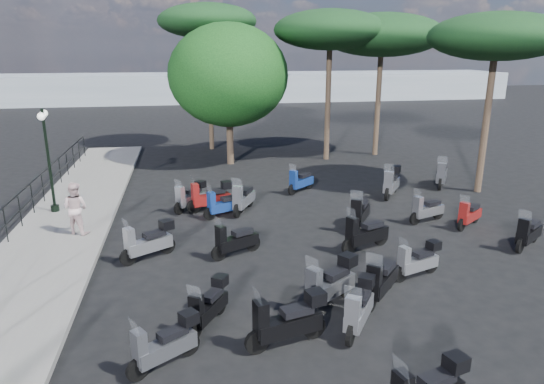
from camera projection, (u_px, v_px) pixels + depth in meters
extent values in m
plane|color=black|center=(285.00, 277.00, 12.67)|extent=(120.00, 120.00, 0.00)
cube|color=slate|center=(50.00, 247.00, 14.39)|extent=(3.00, 30.00, 0.15)
cylinder|color=black|center=(5.00, 225.00, 14.45)|extent=(0.04, 0.04, 1.10)
cylinder|color=black|center=(20.00, 210.00, 15.74)|extent=(0.04, 0.04, 1.10)
cylinder|color=black|center=(32.00, 198.00, 17.03)|extent=(0.04, 0.04, 1.10)
cylinder|color=black|center=(43.00, 187.00, 18.32)|extent=(0.04, 0.04, 1.10)
cylinder|color=black|center=(52.00, 178.00, 19.61)|extent=(0.04, 0.04, 1.10)
cylinder|color=black|center=(60.00, 170.00, 20.90)|extent=(0.04, 0.04, 1.10)
cylinder|color=black|center=(67.00, 163.00, 22.19)|extent=(0.04, 0.04, 1.10)
cylinder|color=black|center=(73.00, 157.00, 23.48)|extent=(0.04, 0.04, 1.10)
cylinder|color=black|center=(79.00, 151.00, 24.77)|extent=(0.04, 0.04, 1.10)
cylinder|color=black|center=(84.00, 146.00, 26.07)|extent=(0.04, 0.04, 1.10)
cylinder|color=black|center=(55.00, 208.00, 17.34)|extent=(0.29, 0.29, 0.22)
cylinder|color=black|center=(49.00, 161.00, 16.85)|extent=(0.10, 0.10, 3.67)
cylinder|color=black|center=(42.00, 112.00, 16.36)|extent=(0.16, 0.82, 0.04)
sphere|color=white|center=(44.00, 113.00, 16.76)|extent=(0.26, 0.26, 0.26)
sphere|color=white|center=(41.00, 116.00, 16.01)|extent=(0.26, 0.26, 0.26)
imported|color=beige|center=(75.00, 208.00, 15.06)|extent=(1.00, 0.91, 1.66)
cylinder|color=black|center=(138.00, 370.00, 8.69)|extent=(0.42, 0.32, 0.44)
cylinder|color=black|center=(189.00, 345.00, 9.42)|extent=(0.42, 0.32, 0.44)
cube|color=#414247|center=(166.00, 348.00, 9.04)|extent=(1.17, 0.92, 0.31)
cube|color=black|center=(173.00, 333.00, 9.07)|extent=(0.61, 0.53, 0.13)
cube|color=#414247|center=(140.00, 347.00, 8.62)|extent=(0.32, 0.34, 0.64)
plane|color=white|center=(135.00, 328.00, 8.47)|extent=(0.25, 0.33, 0.34)
cube|color=black|center=(189.00, 318.00, 9.26)|extent=(0.42, 0.42, 0.24)
cylinder|color=black|center=(195.00, 329.00, 9.95)|extent=(0.31, 0.42, 0.44)
cylinder|color=black|center=(220.00, 304.00, 10.92)|extent=(0.31, 0.42, 0.44)
cube|color=black|center=(209.00, 308.00, 10.43)|extent=(0.89, 1.16, 0.31)
cube|color=black|center=(212.00, 295.00, 10.49)|extent=(0.52, 0.61, 0.13)
cube|color=black|center=(196.00, 309.00, 9.89)|extent=(0.34, 0.31, 0.64)
plane|color=white|center=(194.00, 293.00, 9.73)|extent=(0.33, 0.24, 0.34)
cube|color=black|center=(220.00, 281.00, 10.77)|extent=(0.41, 0.42, 0.24)
cylinder|color=black|center=(128.00, 257.00, 13.30)|extent=(0.47, 0.34, 0.49)
cylinder|color=black|center=(167.00, 246.00, 14.09)|extent=(0.47, 0.34, 0.49)
cube|color=gray|center=(149.00, 245.00, 13.68)|extent=(1.30, 0.99, 0.35)
cube|color=black|center=(154.00, 234.00, 13.71)|extent=(0.68, 0.58, 0.14)
cube|color=gray|center=(130.00, 241.00, 13.22)|extent=(0.35, 0.38, 0.71)
plane|color=white|center=(126.00, 226.00, 13.05)|extent=(0.27, 0.37, 0.38)
cube|color=black|center=(166.00, 224.00, 13.91)|extent=(0.47, 0.46, 0.26)
cylinder|color=black|center=(179.00, 208.00, 17.43)|extent=(0.39, 0.40, 0.46)
cylinder|color=black|center=(201.00, 200.00, 18.35)|extent=(0.39, 0.40, 0.46)
cube|color=#9D9FA7|center=(191.00, 199.00, 17.88)|extent=(1.11, 1.14, 0.33)
cube|color=black|center=(194.00, 191.00, 17.93)|extent=(0.61, 0.62, 0.14)
cube|color=#9D9FA7|center=(180.00, 196.00, 17.36)|extent=(0.36, 0.35, 0.68)
plane|color=white|center=(178.00, 184.00, 17.19)|extent=(0.32, 0.31, 0.36)
cube|color=black|center=(200.00, 184.00, 18.19)|extent=(0.45, 0.45, 0.25)
cube|color=black|center=(437.00, 379.00, 7.75)|extent=(0.65, 0.45, 0.14)
plane|color=white|center=(401.00, 369.00, 7.29)|extent=(0.18, 0.38, 0.36)
cube|color=black|center=(456.00, 362.00, 7.87)|extent=(0.41, 0.39, 0.25)
cylinder|color=black|center=(257.00, 342.00, 9.46)|extent=(0.52, 0.23, 0.51)
cylinder|color=black|center=(314.00, 327.00, 9.96)|extent=(0.52, 0.23, 0.51)
cube|color=black|center=(289.00, 325.00, 9.68)|extent=(1.42, 0.69, 0.36)
cube|color=black|center=(297.00, 310.00, 9.66)|extent=(0.69, 0.47, 0.15)
cube|color=black|center=(261.00, 319.00, 9.35)|extent=(0.30, 0.37, 0.74)
plane|color=white|center=(258.00, 298.00, 9.19)|extent=(0.18, 0.41, 0.39)
cube|color=black|center=(315.00, 297.00, 9.78)|extent=(0.43, 0.42, 0.27)
cylinder|color=black|center=(311.00, 306.00, 10.78)|extent=(0.49, 0.38, 0.51)
cylinder|color=black|center=(346.00, 286.00, 11.65)|extent=(0.49, 0.38, 0.51)
cube|color=#414247|center=(331.00, 287.00, 11.20)|extent=(1.36, 1.09, 0.36)
cube|color=black|center=(336.00, 273.00, 11.23)|extent=(0.71, 0.63, 0.15)
cube|color=#414247|center=(314.00, 284.00, 10.70)|extent=(0.38, 0.40, 0.75)
plane|color=white|center=(312.00, 265.00, 10.52)|extent=(0.30, 0.38, 0.40)
cube|color=black|center=(348.00, 260.00, 11.47)|extent=(0.49, 0.49, 0.28)
cylinder|color=black|center=(219.00, 253.00, 13.61)|extent=(0.46, 0.30, 0.47)
cylinder|color=black|center=(253.00, 243.00, 14.28)|extent=(0.46, 0.30, 0.47)
cube|color=black|center=(238.00, 242.00, 13.92)|extent=(1.28, 0.86, 0.33)
cube|color=black|center=(242.00, 232.00, 13.94)|extent=(0.65, 0.52, 0.14)
cube|color=black|center=(221.00, 238.00, 13.52)|extent=(0.32, 0.36, 0.68)
plane|color=white|center=(218.00, 223.00, 13.36)|extent=(0.23, 0.36, 0.36)
cylinder|color=black|center=(194.00, 207.00, 17.52)|extent=(0.51, 0.23, 0.50)
cylinder|color=black|center=(226.00, 202.00, 18.02)|extent=(0.51, 0.23, 0.50)
cube|color=maroon|center=(211.00, 199.00, 17.73)|extent=(1.41, 0.68, 0.36)
cube|color=black|center=(216.00, 191.00, 17.72)|extent=(0.69, 0.46, 0.15)
cube|color=maroon|center=(195.00, 194.00, 17.42)|extent=(0.30, 0.36, 0.73)
plane|color=white|center=(193.00, 181.00, 17.26)|extent=(0.18, 0.41, 0.39)
cube|color=black|center=(227.00, 185.00, 17.83)|extent=(0.43, 0.41, 0.27)
cylinder|color=black|center=(210.00, 214.00, 16.84)|extent=(0.45, 0.27, 0.45)
cylinder|color=black|center=(238.00, 208.00, 17.45)|extent=(0.45, 0.27, 0.45)
cube|color=navy|center=(225.00, 206.00, 17.12)|extent=(1.26, 0.79, 0.32)
cube|color=black|center=(229.00, 198.00, 17.13)|extent=(0.63, 0.49, 0.13)
cube|color=navy|center=(211.00, 202.00, 16.76)|extent=(0.31, 0.34, 0.66)
plane|color=white|center=(209.00, 190.00, 16.60)|extent=(0.21, 0.36, 0.35)
cylinder|color=black|center=(351.00, 335.00, 9.72)|extent=(0.35, 0.45, 0.47)
cylinder|color=black|center=(365.00, 307.00, 10.75)|extent=(0.35, 0.45, 0.47)
cube|color=gray|center=(359.00, 312.00, 10.23)|extent=(1.00, 1.25, 0.34)
cube|color=black|center=(362.00, 297.00, 10.30)|extent=(0.58, 0.66, 0.14)
cube|color=gray|center=(353.00, 313.00, 9.66)|extent=(0.37, 0.35, 0.69)
plane|color=white|center=(353.00, 294.00, 9.48)|extent=(0.35, 0.28, 0.37)
cube|color=black|center=(367.00, 281.00, 10.59)|extent=(0.45, 0.45, 0.26)
cylinder|color=black|center=(372.00, 301.00, 11.00)|extent=(0.42, 0.45, 0.51)
cylinder|color=black|center=(389.00, 279.00, 12.04)|extent=(0.42, 0.45, 0.51)
cube|color=black|center=(382.00, 281.00, 11.51)|extent=(1.18, 1.27, 0.36)
cube|color=black|center=(385.00, 267.00, 11.57)|extent=(0.66, 0.69, 0.15)
cube|color=black|center=(374.00, 280.00, 10.93)|extent=(0.39, 0.39, 0.74)
plane|color=white|center=(374.00, 261.00, 10.74)|extent=(0.36, 0.33, 0.39)
cylinder|color=black|center=(349.00, 246.00, 14.02)|extent=(0.51, 0.30, 0.51)
cylinder|color=black|center=(381.00, 237.00, 14.68)|extent=(0.51, 0.30, 0.51)
cube|color=black|center=(367.00, 235.00, 14.32)|extent=(1.42, 0.87, 0.36)
cube|color=black|center=(372.00, 225.00, 14.33)|extent=(0.71, 0.54, 0.15)
cube|color=black|center=(352.00, 230.00, 13.92)|extent=(0.34, 0.39, 0.75)
plane|color=white|center=(351.00, 214.00, 13.75)|extent=(0.23, 0.41, 0.40)
cylinder|color=black|center=(237.00, 211.00, 17.07)|extent=(0.34, 0.51, 0.52)
cylinder|color=black|center=(250.00, 200.00, 18.25)|extent=(0.34, 0.51, 0.52)
cube|color=#9D9FA7|center=(244.00, 200.00, 17.66)|extent=(0.98, 1.41, 0.37)
cube|color=black|center=(246.00, 190.00, 17.74)|extent=(0.59, 0.72, 0.15)
cube|color=#9D9FA7|center=(238.00, 196.00, 17.01)|extent=(0.40, 0.36, 0.76)
plane|color=white|center=(237.00, 184.00, 16.81)|extent=(0.40, 0.27, 0.40)
cylinder|color=black|center=(401.00, 274.00, 12.37)|extent=(0.44, 0.23, 0.43)
cylinder|color=black|center=(431.00, 265.00, 12.88)|extent=(0.44, 0.23, 0.43)
cube|color=gray|center=(418.00, 264.00, 12.60)|extent=(1.21, 0.67, 0.31)
cube|color=black|center=(423.00, 253.00, 12.60)|extent=(0.60, 0.43, 0.13)
cube|color=gray|center=(404.00, 259.00, 12.29)|extent=(0.28, 0.32, 0.63)
plane|color=white|center=(404.00, 244.00, 12.15)|extent=(0.18, 0.35, 0.33)
cube|color=black|center=(434.00, 245.00, 12.72)|extent=(0.38, 0.37, 0.23)
cylinder|color=black|center=(355.00, 227.00, 15.51)|extent=(0.37, 0.51, 0.53)
cylinder|color=black|center=(363.00, 214.00, 16.69)|extent=(0.37, 0.51, 0.53)
cube|color=black|center=(360.00, 214.00, 16.10)|extent=(1.08, 1.42, 0.38)
cube|color=black|center=(362.00, 204.00, 16.17)|extent=(0.63, 0.74, 0.15)
cube|color=black|center=(356.00, 211.00, 15.45)|extent=(0.41, 0.38, 0.77)
plane|color=white|center=(357.00, 197.00, 15.24)|extent=(0.40, 0.30, 0.41)
cylinder|color=black|center=(415.00, 218.00, 16.39)|extent=(0.45, 0.24, 0.45)
cylinder|color=black|center=(438.00, 213.00, 16.94)|extent=(0.45, 0.24, 0.45)
cube|color=#9D9FA7|center=(428.00, 211.00, 16.64)|extent=(1.25, 0.72, 0.32)
cube|color=black|center=(432.00, 203.00, 16.64)|extent=(0.62, 0.46, 0.13)
cube|color=#9D9FA7|center=(418.00, 206.00, 16.31)|extent=(0.29, 0.34, 0.66)
plane|color=white|center=(418.00, 194.00, 16.16)|extent=(0.19, 0.36, 0.35)
cylinder|color=black|center=(292.00, 190.00, 19.71)|extent=(0.42, 0.37, 0.46)
cylinder|color=black|center=(309.00, 184.00, 20.56)|extent=(0.42, 0.37, 0.46)
cube|color=navy|center=(302.00, 182.00, 20.12)|extent=(1.17, 1.06, 0.33)
cube|color=black|center=(304.00, 175.00, 20.16)|extent=(0.63, 0.59, 0.14)
cube|color=navy|center=(294.00, 179.00, 19.64)|extent=(0.35, 0.36, 0.68)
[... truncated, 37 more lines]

